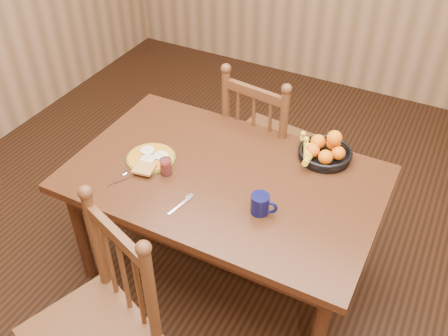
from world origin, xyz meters
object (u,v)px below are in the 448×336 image
at_px(chair_near, 98,328).
at_px(coffee_mug, 261,204).
at_px(dining_table, 224,188).
at_px(fruit_bowl, 324,150).
at_px(breakfast_plate, 151,158).
at_px(chair_far, 265,144).

relative_size(chair_near, coffee_mug, 8.03).
distance_m(dining_table, coffee_mug, 0.35).
relative_size(dining_table, fruit_bowl, 4.94).
height_order(dining_table, chair_near, chair_near).
distance_m(dining_table, breakfast_plate, 0.42).
bearing_deg(fruit_bowl, breakfast_plate, -151.30).
distance_m(dining_table, chair_far, 0.66).
bearing_deg(breakfast_plate, chair_near, -72.36).
distance_m(chair_far, breakfast_plate, 0.84).
bearing_deg(breakfast_plate, fruit_bowl, 28.70).
relative_size(dining_table, chair_far, 1.51).
bearing_deg(chair_far, fruit_bowl, 156.51).
distance_m(breakfast_plate, coffee_mug, 0.69).
xyz_separation_m(dining_table, breakfast_plate, (-0.41, -0.07, 0.10)).
relative_size(coffee_mug, fruit_bowl, 0.41).
xyz_separation_m(chair_far, fruit_bowl, (0.44, -0.27, 0.28)).
height_order(dining_table, coffee_mug, coffee_mug).
relative_size(dining_table, breakfast_plate, 5.42).
bearing_deg(fruit_bowl, coffee_mug, -103.69).
bearing_deg(fruit_bowl, chair_near, -112.93).
distance_m(chair_far, coffee_mug, 0.91).
xyz_separation_m(chair_near, breakfast_plate, (-0.27, 0.84, 0.24)).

